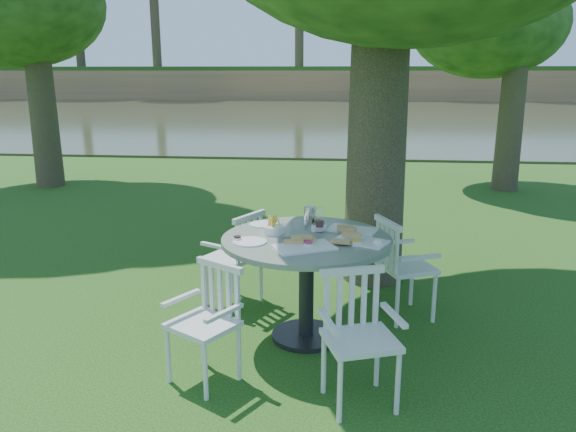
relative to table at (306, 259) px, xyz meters
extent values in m
plane|color=#11370B|center=(-0.22, 0.50, -0.68)|extent=(140.00, 140.00, 0.00)
cylinder|color=black|center=(0.00, 0.00, -0.66)|extent=(0.56, 0.56, 0.04)
cylinder|color=black|center=(0.00, 0.00, -0.25)|extent=(0.12, 0.12, 0.78)
cylinder|color=slate|center=(0.00, 0.00, 0.16)|extent=(1.34, 1.34, 0.04)
cylinder|color=silver|center=(1.08, 0.41, -0.46)|extent=(0.04, 0.04, 0.44)
cylinder|color=silver|center=(0.93, 0.77, -0.46)|extent=(0.04, 0.04, 0.44)
cylinder|color=silver|center=(0.76, 0.27, -0.46)|extent=(0.04, 0.04, 0.44)
cylinder|color=silver|center=(0.60, 0.63, -0.46)|extent=(0.04, 0.04, 0.44)
cube|color=silver|center=(0.84, 0.52, -0.22)|extent=(0.56, 0.58, 0.04)
cube|color=silver|center=(0.66, 0.44, -0.01)|extent=(0.21, 0.43, 0.45)
cylinder|color=silver|center=(-0.79, 0.92, -0.47)|extent=(0.03, 0.03, 0.44)
cylinder|color=silver|center=(-0.97, 0.58, -0.47)|extent=(0.03, 0.03, 0.44)
cylinder|color=silver|center=(-0.48, 0.76, -0.47)|extent=(0.03, 0.03, 0.44)
cylinder|color=silver|center=(-0.66, 0.42, -0.47)|extent=(0.03, 0.03, 0.44)
cube|color=silver|center=(-0.73, 0.67, -0.23)|extent=(0.57, 0.58, 0.04)
cube|color=silver|center=(-0.56, 0.58, -0.02)|extent=(0.24, 0.41, 0.45)
cylinder|color=silver|center=(-0.91, -0.78, -0.48)|extent=(0.03, 0.03, 0.41)
cylinder|color=silver|center=(-0.60, -0.97, -0.48)|extent=(0.03, 0.03, 0.41)
cylinder|color=silver|center=(-0.74, -0.50, -0.48)|extent=(0.03, 0.03, 0.41)
cylinder|color=silver|center=(-0.43, -0.69, -0.48)|extent=(0.03, 0.03, 0.41)
cube|color=silver|center=(-0.67, -0.73, -0.26)|extent=(0.56, 0.55, 0.04)
cube|color=silver|center=(-0.57, -0.58, -0.06)|extent=(0.38, 0.25, 0.42)
cylinder|color=silver|center=(0.29, -1.13, -0.47)|extent=(0.03, 0.03, 0.43)
cylinder|color=silver|center=(0.65, -1.00, -0.47)|extent=(0.03, 0.03, 0.43)
cylinder|color=silver|center=(0.18, -0.80, -0.47)|extent=(0.03, 0.03, 0.43)
cylinder|color=silver|center=(0.54, -0.67, -0.47)|extent=(0.03, 0.03, 0.43)
cube|color=silver|center=(0.41, -0.90, -0.23)|extent=(0.55, 0.53, 0.04)
cube|color=silver|center=(0.35, -0.72, -0.03)|extent=(0.43, 0.18, 0.44)
cube|color=white|center=(0.00, -0.28, 0.18)|extent=(0.51, 0.43, 0.02)
cube|color=white|center=(0.42, -0.08, 0.18)|extent=(0.46, 0.38, 0.02)
cube|color=white|center=(0.36, 0.24, 0.18)|extent=(0.43, 0.32, 0.02)
cylinder|color=white|center=(-0.42, -0.17, 0.18)|extent=(0.26, 0.26, 0.01)
cylinder|color=white|center=(-0.40, 0.34, 0.18)|extent=(0.23, 0.23, 0.01)
cylinder|color=white|center=(-0.27, 0.08, 0.21)|extent=(0.17, 0.17, 0.07)
cylinder|color=white|center=(0.07, 0.24, 0.20)|extent=(0.16, 0.16, 0.05)
cylinder|color=silver|center=(0.01, 0.22, 0.27)|extent=(0.10, 0.10, 0.20)
cylinder|color=white|center=(0.09, 0.17, 0.28)|extent=(0.08, 0.08, 0.20)
cylinder|color=white|center=(-0.08, 0.18, 0.23)|extent=(0.06, 0.06, 0.10)
cylinder|color=white|center=(-0.16, -0.04, 0.23)|extent=(0.07, 0.07, 0.12)
cylinder|color=white|center=(0.03, -0.25, 0.19)|extent=(0.07, 0.07, 0.03)
cylinder|color=white|center=(0.38, -0.17, 0.19)|extent=(0.08, 0.08, 0.03)
cylinder|color=white|center=(0.55, -0.13, 0.19)|extent=(0.07, 0.07, 0.03)
cylinder|color=white|center=(-0.53, -0.14, 0.19)|extent=(0.06, 0.06, 0.03)
ellipsoid|color=#1A3912|center=(-5.34, 5.88, 2.65)|extent=(3.55, 3.55, 2.49)
ellipsoid|color=#1A3912|center=(3.25, 6.37, 2.29)|extent=(3.18, 3.18, 2.22)
cube|color=#2F341F|center=(-0.22, 23.50, -0.68)|extent=(100.00, 28.00, 0.12)
cube|color=olive|center=(-0.22, 39.00, 0.42)|extent=(100.00, 3.00, 2.20)
cube|color=#11370B|center=(-0.22, 46.50, 1.67)|extent=(100.00, 18.00, 0.30)
camera|label=1|loc=(0.28, -4.22, 1.44)|focal=35.00mm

